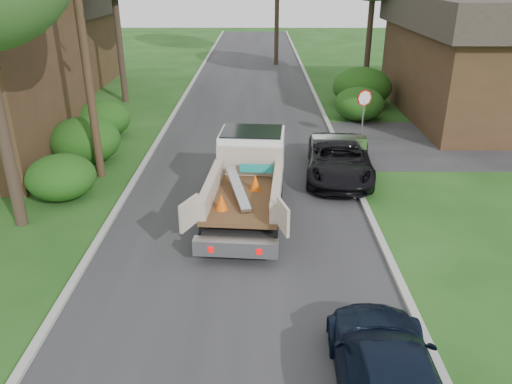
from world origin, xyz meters
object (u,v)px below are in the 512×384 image
at_px(stop_sign, 364,105).
at_px(black_pickup, 339,159).
at_px(utility_pole, 83,36).
at_px(house_left_far, 50,39).
at_px(navy_suv, 389,376).
at_px(house_right, 497,56).
at_px(flatbed_truck, 249,171).

xyz_separation_m(stop_sign, black_pickup, (-1.60, -3.98, -1.06)).
xyz_separation_m(utility_pole, house_left_far, (-8.02, 17.02, -2.12)).
bearing_deg(navy_suv, black_pickup, -92.17).
height_order(house_right, flatbed_truck, house_right).
xyz_separation_m(flatbed_truck, black_pickup, (3.37, 2.62, -0.52)).
bearing_deg(stop_sign, house_left_far, 145.19).
xyz_separation_m(utility_pole, black_pickup, (9.08, 0.04, -4.46)).
bearing_deg(navy_suv, utility_pole, -51.11).
relative_size(house_right, flatbed_truck, 2.10).
bearing_deg(black_pickup, navy_suv, -87.28).
distance_m(stop_sign, house_right, 9.37).
relative_size(house_right, black_pickup, 2.51).
relative_size(utility_pole, flatbed_truck, 1.62).
bearing_deg(utility_pole, house_left_far, 115.23).
bearing_deg(stop_sign, black_pickup, -111.89).
distance_m(utility_pole, black_pickup, 10.11).
bearing_deg(utility_pole, house_right, 26.01).
bearing_deg(flatbed_truck, stop_sign, 57.46).
distance_m(stop_sign, house_left_far, 22.81).
height_order(stop_sign, flatbed_truck, stop_sign).
bearing_deg(stop_sign, flatbed_truck, -126.97).
distance_m(flatbed_truck, navy_suv, 8.82).
bearing_deg(house_right, utility_pole, -153.99).
bearing_deg(navy_suv, house_left_far, -58.02).
relative_size(stop_sign, flatbed_truck, 0.40).
height_order(flatbed_truck, navy_suv, flatbed_truck).
height_order(utility_pole, flatbed_truck, utility_pole).
distance_m(house_left_far, house_right, 27.68).
xyz_separation_m(house_right, flatbed_truck, (-12.77, -11.60, -1.92)).
bearing_deg(utility_pole, flatbed_truck, -24.34).
xyz_separation_m(utility_pole, house_right, (18.48, 9.02, -2.01)).
bearing_deg(stop_sign, utility_pole, -159.38).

